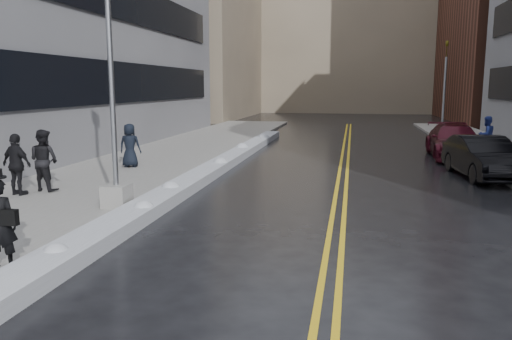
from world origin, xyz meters
The scene contains 16 objects.
ground centered at (0.00, 0.00, 0.00)m, with size 160.00×160.00×0.00m, color black.
sidewalk_west centered at (-5.75, 10.00, 0.07)m, with size 5.50×50.00×0.15m, color gray.
lane_line_left centered at (2.35, 10.00, 0.00)m, with size 0.12×50.00×0.01m, color gold.
lane_line_right centered at (2.65, 10.00, 0.00)m, with size 0.12×50.00×0.01m, color gold.
snow_ridge centered at (-2.45, 8.00, 0.17)m, with size 0.90×30.00×0.34m, color silver.
building_west_far centered at (-15.50, 44.00, 9.00)m, with size 14.00×22.00×18.00m, color gray.
building_far centered at (2.00, 60.00, 11.00)m, with size 36.00×16.00×22.00m, color gray.
lamppost centered at (-3.30, 2.00, 2.53)m, with size 0.65×0.65×7.62m.
traffic_signal centered at (8.50, 24.00, 3.40)m, with size 0.16×0.20×6.00m.
pedestrian_fedora centered at (-3.20, -2.59, 0.96)m, with size 0.59×0.39×1.61m, color black.
pedestrian_b centered at (-6.43, 3.55, 1.09)m, with size 0.92×0.71×1.89m, color black.
pedestrian_c centered at (-5.82, 8.28, 1.01)m, with size 0.84×0.55×1.73m, color black.
pedestrian_d centered at (-6.83, 2.83, 1.06)m, with size 1.06×0.44×1.82m, color black.
pedestrian_east centered at (9.06, 15.28, 1.04)m, with size 0.86×0.67×1.77m, color navy.
car_black centered at (7.50, 9.22, 0.77)m, with size 1.62×4.65×1.53m, color black.
car_maroon centered at (7.50, 14.52, 0.78)m, with size 2.18×5.36×1.55m, color #420A16.
Camera 1 is at (2.78, -10.00, 3.33)m, focal length 35.00 mm.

